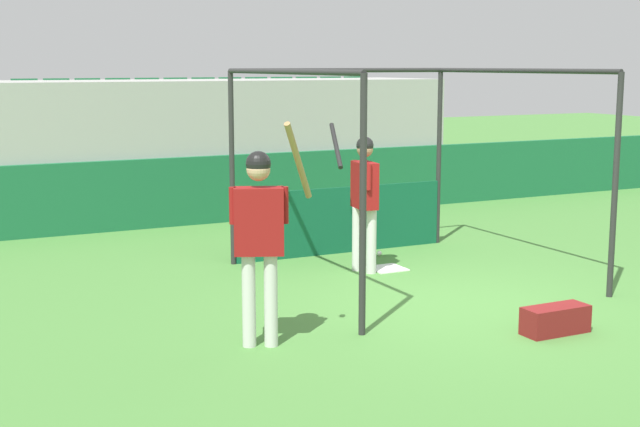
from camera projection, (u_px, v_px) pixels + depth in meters
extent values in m
plane|color=#477F38|center=(453.00, 304.00, 10.05)|extent=(60.00, 60.00, 0.00)
cube|color=#196038|center=(248.00, 187.00, 15.40)|extent=(24.00, 0.12, 1.15)
cube|color=#9E9E99|center=(222.00, 145.00, 16.41)|extent=(8.15, 2.40, 2.40)
cube|color=#195B33|center=(45.00, 158.00, 14.25)|extent=(0.45, 0.40, 0.10)
cube|color=#195B33|center=(43.00, 142.00, 14.37)|extent=(0.45, 0.06, 0.40)
cube|color=#195B33|center=(80.00, 156.00, 14.49)|extent=(0.45, 0.40, 0.10)
cube|color=#195B33|center=(77.00, 141.00, 14.61)|extent=(0.45, 0.06, 0.40)
cube|color=#195B33|center=(114.00, 155.00, 14.73)|extent=(0.45, 0.40, 0.10)
cube|color=#195B33|center=(111.00, 140.00, 14.85)|extent=(0.45, 0.06, 0.40)
cube|color=#195B33|center=(146.00, 153.00, 14.97)|extent=(0.45, 0.40, 0.10)
cube|color=#195B33|center=(143.00, 139.00, 15.09)|extent=(0.45, 0.06, 0.40)
cube|color=#195B33|center=(178.00, 152.00, 15.22)|extent=(0.45, 0.40, 0.10)
cube|color=#195B33|center=(174.00, 138.00, 15.34)|extent=(0.45, 0.06, 0.40)
cube|color=#195B33|center=(208.00, 150.00, 15.46)|extent=(0.45, 0.40, 0.10)
cube|color=#195B33|center=(205.00, 136.00, 15.58)|extent=(0.45, 0.06, 0.40)
cube|color=#195B33|center=(238.00, 149.00, 15.70)|extent=(0.45, 0.40, 0.10)
cube|color=#195B33|center=(234.00, 135.00, 15.82)|extent=(0.45, 0.06, 0.40)
cube|color=#195B33|center=(267.00, 148.00, 15.94)|extent=(0.45, 0.40, 0.10)
cube|color=#195B33|center=(262.00, 134.00, 16.06)|extent=(0.45, 0.06, 0.40)
cube|color=#195B33|center=(294.00, 147.00, 16.18)|extent=(0.45, 0.40, 0.10)
cube|color=#195B33|center=(290.00, 133.00, 16.31)|extent=(0.45, 0.06, 0.40)
cube|color=#195B33|center=(321.00, 145.00, 16.43)|extent=(0.45, 0.40, 0.10)
cube|color=#195B33|center=(317.00, 132.00, 16.55)|extent=(0.45, 0.06, 0.40)
cube|color=#195B33|center=(348.00, 144.00, 16.67)|extent=(0.45, 0.40, 0.10)
cube|color=#195B33|center=(343.00, 131.00, 16.79)|extent=(0.45, 0.06, 0.40)
cube|color=#195B33|center=(373.00, 143.00, 16.91)|extent=(0.45, 0.40, 0.10)
cube|color=#195B33|center=(368.00, 130.00, 17.03)|extent=(0.45, 0.06, 0.40)
cube|color=#195B33|center=(398.00, 142.00, 17.15)|extent=(0.45, 0.40, 0.10)
cube|color=#195B33|center=(393.00, 129.00, 17.27)|extent=(0.45, 0.06, 0.40)
cube|color=#195B33|center=(36.00, 129.00, 14.89)|extent=(0.45, 0.40, 0.10)
cube|color=#195B33|center=(33.00, 115.00, 15.01)|extent=(0.45, 0.06, 0.40)
cube|color=#195B33|center=(69.00, 128.00, 15.13)|extent=(0.45, 0.40, 0.10)
cube|color=#195B33|center=(66.00, 114.00, 15.25)|extent=(0.45, 0.06, 0.40)
cube|color=#195B33|center=(102.00, 127.00, 15.37)|extent=(0.45, 0.40, 0.10)
cube|color=#195B33|center=(99.00, 114.00, 15.49)|extent=(0.45, 0.06, 0.40)
cube|color=#195B33|center=(133.00, 126.00, 15.61)|extent=(0.45, 0.40, 0.10)
cube|color=#195B33|center=(130.00, 113.00, 15.73)|extent=(0.45, 0.06, 0.40)
cube|color=#195B33|center=(163.00, 125.00, 15.86)|extent=(0.45, 0.40, 0.10)
cube|color=#195B33|center=(160.00, 112.00, 15.98)|extent=(0.45, 0.06, 0.40)
cube|color=#195B33|center=(193.00, 125.00, 16.10)|extent=(0.45, 0.40, 0.10)
cube|color=#195B33|center=(190.00, 111.00, 16.22)|extent=(0.45, 0.06, 0.40)
cube|color=#195B33|center=(222.00, 124.00, 16.34)|extent=(0.45, 0.40, 0.10)
cube|color=#195B33|center=(218.00, 111.00, 16.46)|extent=(0.45, 0.06, 0.40)
cube|color=#195B33|center=(249.00, 123.00, 16.58)|extent=(0.45, 0.40, 0.10)
cube|color=#195B33|center=(246.00, 110.00, 16.70)|extent=(0.45, 0.06, 0.40)
cube|color=#195B33|center=(276.00, 122.00, 16.82)|extent=(0.45, 0.40, 0.10)
cube|color=#195B33|center=(273.00, 109.00, 16.95)|extent=(0.45, 0.06, 0.40)
cube|color=#195B33|center=(303.00, 121.00, 17.07)|extent=(0.45, 0.40, 0.10)
cube|color=#195B33|center=(299.00, 109.00, 17.19)|extent=(0.45, 0.06, 0.40)
cube|color=#195B33|center=(328.00, 120.00, 17.31)|extent=(0.45, 0.40, 0.10)
cube|color=#195B33|center=(324.00, 108.00, 17.43)|extent=(0.45, 0.06, 0.40)
cube|color=#195B33|center=(353.00, 120.00, 17.55)|extent=(0.45, 0.40, 0.10)
cube|color=#195B33|center=(349.00, 107.00, 17.67)|extent=(0.45, 0.06, 0.40)
cube|color=#195B33|center=(377.00, 119.00, 17.79)|extent=(0.45, 0.40, 0.10)
cube|color=#195B33|center=(373.00, 107.00, 17.91)|extent=(0.45, 0.06, 0.40)
cube|color=#195B33|center=(27.00, 104.00, 15.53)|extent=(0.45, 0.40, 0.10)
cube|color=#195B33|center=(25.00, 90.00, 15.65)|extent=(0.45, 0.06, 0.40)
cube|color=#195B33|center=(59.00, 103.00, 15.77)|extent=(0.45, 0.40, 0.10)
cube|color=#195B33|center=(57.00, 90.00, 15.89)|extent=(0.45, 0.06, 0.40)
cube|color=#195B33|center=(90.00, 102.00, 16.01)|extent=(0.45, 0.40, 0.10)
cube|color=#195B33|center=(88.00, 89.00, 16.13)|extent=(0.45, 0.06, 0.40)
cube|color=#195B33|center=(121.00, 102.00, 16.25)|extent=(0.45, 0.40, 0.10)
cube|color=#195B33|center=(118.00, 89.00, 16.37)|extent=(0.45, 0.06, 0.40)
cube|color=#195B33|center=(150.00, 101.00, 16.50)|extent=(0.45, 0.40, 0.10)
cube|color=#195B33|center=(147.00, 89.00, 16.62)|extent=(0.45, 0.06, 0.40)
cube|color=#195B33|center=(179.00, 101.00, 16.74)|extent=(0.45, 0.40, 0.10)
cube|color=#195B33|center=(176.00, 88.00, 16.86)|extent=(0.45, 0.06, 0.40)
cube|color=#195B33|center=(207.00, 100.00, 16.98)|extent=(0.45, 0.40, 0.10)
cube|color=#195B33|center=(203.00, 88.00, 17.10)|extent=(0.45, 0.06, 0.40)
cube|color=#195B33|center=(234.00, 100.00, 17.22)|extent=(0.45, 0.40, 0.10)
cube|color=#195B33|center=(230.00, 88.00, 17.34)|extent=(0.45, 0.06, 0.40)
cube|color=#195B33|center=(260.00, 99.00, 17.46)|extent=(0.45, 0.40, 0.10)
cube|color=#195B33|center=(256.00, 87.00, 17.59)|extent=(0.45, 0.06, 0.40)
cube|color=#195B33|center=(285.00, 99.00, 17.71)|extent=(0.45, 0.40, 0.10)
cube|color=#195B33|center=(282.00, 87.00, 17.83)|extent=(0.45, 0.06, 0.40)
cube|color=#195B33|center=(310.00, 98.00, 17.95)|extent=(0.45, 0.40, 0.10)
cube|color=#195B33|center=(306.00, 87.00, 18.07)|extent=(0.45, 0.06, 0.40)
cube|color=#195B33|center=(334.00, 98.00, 18.19)|extent=(0.45, 0.40, 0.10)
cube|color=#195B33|center=(330.00, 86.00, 18.31)|extent=(0.45, 0.06, 0.40)
cube|color=#195B33|center=(358.00, 97.00, 18.43)|extent=(0.45, 0.40, 0.10)
cube|color=#195B33|center=(354.00, 86.00, 18.55)|extent=(0.45, 0.06, 0.40)
cylinder|color=#282828|center=(363.00, 207.00, 8.71)|extent=(0.07, 0.07, 2.59)
cylinder|color=#282828|center=(615.00, 187.00, 10.16)|extent=(0.07, 0.07, 2.59)
cylinder|color=#282828|center=(232.00, 169.00, 11.86)|extent=(0.07, 0.07, 2.59)
cylinder|color=#282828|center=(439.00, 158.00, 13.31)|extent=(0.07, 0.07, 2.59)
cylinder|color=#282828|center=(287.00, 72.00, 10.07)|extent=(0.06, 3.57, 0.06)
cylinder|color=#282828|center=(519.00, 71.00, 11.52)|extent=(0.06, 3.57, 0.06)
cylinder|color=#282828|center=(342.00, 70.00, 12.37)|extent=(3.30, 0.06, 0.06)
cube|color=#0F5133|center=(342.00, 220.00, 12.70)|extent=(3.23, 0.03, 0.95)
cube|color=white|center=(387.00, 268.00, 11.77)|extent=(0.44, 0.44, 0.02)
cylinder|color=silver|center=(371.00, 241.00, 11.47)|extent=(0.15, 0.15, 0.84)
cylinder|color=silver|center=(357.00, 239.00, 11.62)|extent=(0.15, 0.15, 0.84)
cube|color=maroon|center=(365.00, 185.00, 11.43)|extent=(0.28, 0.48, 0.60)
sphere|color=#A37556|center=(365.00, 149.00, 11.35)|extent=(0.21, 0.21, 0.21)
sphere|color=black|center=(365.00, 145.00, 11.35)|extent=(0.22, 0.22, 0.22)
cylinder|color=maroon|center=(369.00, 177.00, 11.17)|extent=(0.08, 0.08, 0.33)
cylinder|color=maroon|center=(355.00, 173.00, 11.62)|extent=(0.08, 0.08, 0.33)
cylinder|color=black|center=(336.00, 145.00, 11.50)|extent=(0.28, 0.72, 0.54)
sphere|color=black|center=(363.00, 164.00, 11.59)|extent=(0.08, 0.08, 0.08)
cylinder|color=silver|center=(249.00, 301.00, 8.47)|extent=(0.17, 0.17, 0.90)
cylinder|color=silver|center=(271.00, 300.00, 8.49)|extent=(0.17, 0.17, 0.90)
cube|color=maroon|center=(259.00, 221.00, 8.35)|extent=(0.51, 0.39, 0.64)
sphere|color=tan|center=(258.00, 169.00, 8.27)|extent=(0.23, 0.23, 0.23)
sphere|color=black|center=(258.00, 164.00, 8.26)|extent=(0.24, 0.24, 0.24)
cylinder|color=maroon|center=(233.00, 206.00, 8.35)|extent=(0.09, 0.09, 0.35)
cylinder|color=maroon|center=(285.00, 205.00, 8.38)|extent=(0.09, 0.09, 0.35)
cylinder|color=#AD7F4C|center=(298.00, 161.00, 8.27)|extent=(0.46, 0.42, 0.76)
sphere|color=#AD7F4C|center=(274.00, 198.00, 8.43)|extent=(0.08, 0.08, 0.08)
cube|color=maroon|center=(555.00, 320.00, 8.94)|extent=(0.70, 0.28, 0.28)
sphere|color=white|center=(379.00, 253.00, 12.57)|extent=(0.07, 0.07, 0.07)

